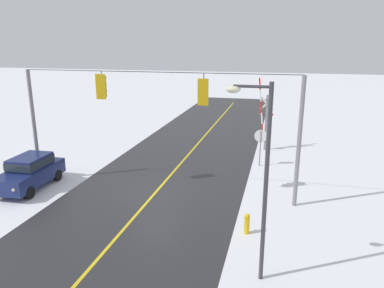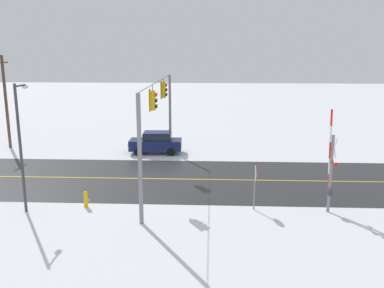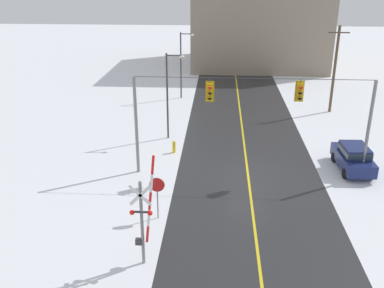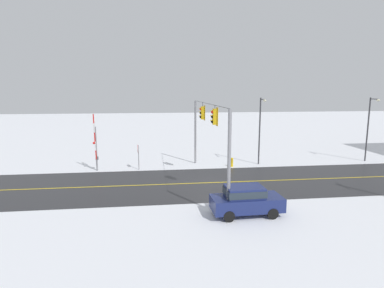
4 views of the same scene
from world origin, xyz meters
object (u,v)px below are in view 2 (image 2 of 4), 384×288
at_px(railroad_crossing, 331,167).
at_px(stop_sign, 255,178).
at_px(streetlamp_near, 21,136).
at_px(fire_hydrant, 86,199).
at_px(utility_pole, 6,101).
at_px(parked_car_navy, 156,142).

bearing_deg(railroad_crossing, stop_sign, 89.13).
relative_size(stop_sign, streetlamp_near, 0.36).
height_order(railroad_crossing, fire_hydrant, railroad_crossing).
xyz_separation_m(railroad_crossing, utility_pole, (13.20, 23.02, 1.62)).
relative_size(fire_hydrant, utility_pole, 0.11).
distance_m(stop_sign, parked_car_navy, 13.47).
xyz_separation_m(stop_sign, streetlamp_near, (-0.62, 11.66, 2.20)).
bearing_deg(railroad_crossing, streetlamp_near, 92.08).
distance_m(parked_car_navy, streetlamp_near, 13.63).
relative_size(railroad_crossing, parked_car_navy, 1.22).
relative_size(parked_car_navy, fire_hydrant, 4.83).
bearing_deg(streetlamp_near, parked_car_navy, -22.23).
xyz_separation_m(parked_car_navy, streetlamp_near, (-12.32, 5.04, 2.96)).
xyz_separation_m(parked_car_navy, fire_hydrant, (-11.78, 2.16, -0.49)).
distance_m(fire_hydrant, utility_pole, 17.24).
height_order(parked_car_navy, fire_hydrant, parked_car_navy).
bearing_deg(streetlamp_near, fire_hydrant, -79.35).
relative_size(streetlamp_near, utility_pole, 0.85).
bearing_deg(parked_car_navy, railroad_crossing, -138.58).
bearing_deg(fire_hydrant, utility_pole, 38.44).
relative_size(railroad_crossing, fire_hydrant, 5.89).
relative_size(stop_sign, utility_pole, 0.31).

